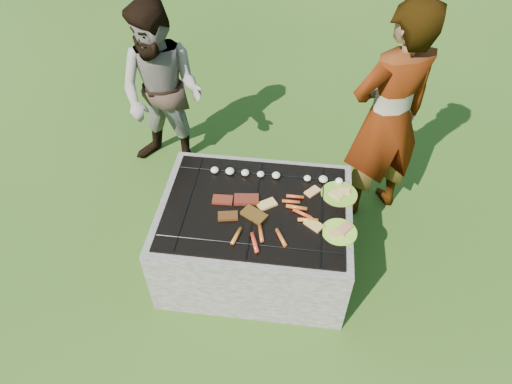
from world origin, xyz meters
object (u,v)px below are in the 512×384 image
Objects in this scene: fire_pit at (255,237)px; bystander at (163,94)px; plate_near at (339,232)px; plate_far at (339,194)px; cook at (388,119)px.

fire_pit is 0.86× the size of bystander.
bystander is (-1.45, 1.16, 0.15)m from plate_near.
plate_far is 0.15× the size of cook.
plate_far reaches higher than fire_pit.
fire_pit is 4.48× the size of plate_near.
bystander is (-1.76, 0.30, -0.13)m from cook.
fire_pit is at bearing -161.40° from plate_far.
fire_pit is at bearing 11.51° from cook.
plate_near is 1.87m from bystander.
plate_near is 0.96m from cook.
bystander is at bearing 131.38° from fire_pit.
bystander is (-0.89, 1.01, 0.48)m from fire_pit.
plate_far is 0.17× the size of bystander.
plate_near is (0.56, -0.15, 0.33)m from fire_pit.
plate_near is 0.16× the size of cook.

